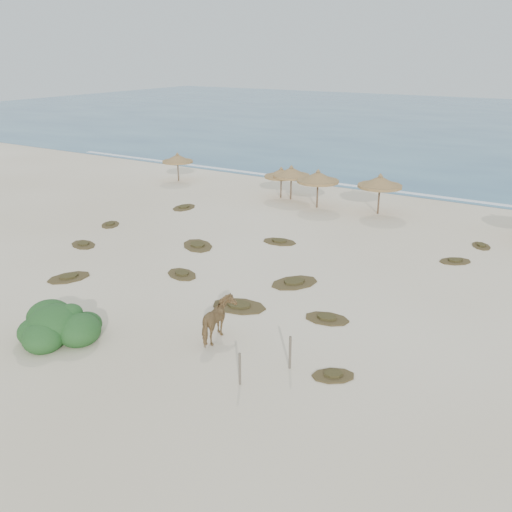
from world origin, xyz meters
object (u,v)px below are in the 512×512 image
object	(u,v)px
palapa_0	(178,159)
palapa_1	(291,173)
bush	(57,326)
horse	(218,321)

from	to	relation	value
palapa_0	palapa_1	bearing A→B (deg)	-2.06
palapa_1	bush	bearing A→B (deg)	-83.34
palapa_0	bush	size ratio (longest dim) A/B	0.90
palapa_1	bush	xyz separation A→B (m)	(2.82, -24.11, -1.50)
palapa_1	horse	size ratio (longest dim) A/B	1.76
palapa_0	bush	xyz separation A→B (m)	(14.01, -24.51, -1.38)
palapa_0	bush	distance (m)	28.27
palapa_1	bush	world-z (taller)	palapa_1
palapa_0	palapa_1	world-z (taller)	palapa_1
horse	bush	world-z (taller)	horse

